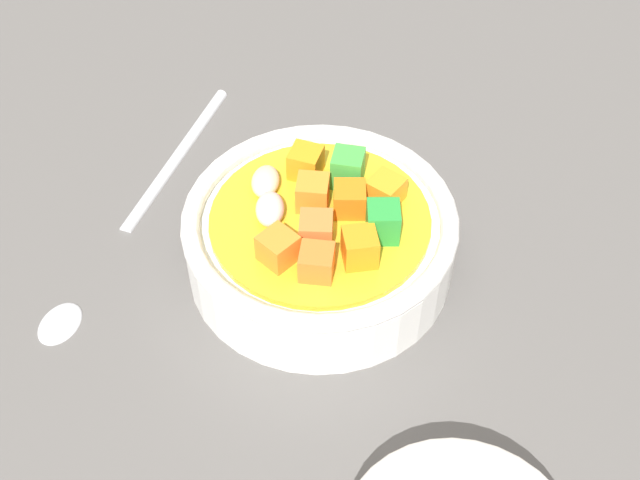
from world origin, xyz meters
TOP-DOWN VIEW (x-y plane):
  - ground_plane at (0.00, 0.00)cm, footprint 140.00×140.00cm
  - soup_bowl_main at (0.01, 0.02)cm, footprint 15.63×15.63cm
  - spoon at (-8.32, -8.98)cm, footprint 18.60×16.50cm

SIDE VIEW (x-z plane):
  - ground_plane at x=0.00cm, z-range -2.00..0.00cm
  - spoon at x=-8.32cm, z-range -0.01..0.80cm
  - soup_bowl_main at x=0.01cm, z-range -0.54..5.62cm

